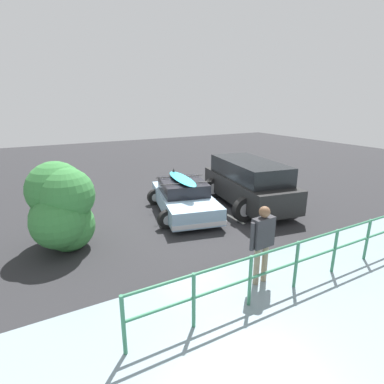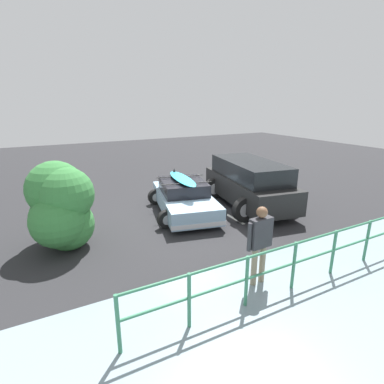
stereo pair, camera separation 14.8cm
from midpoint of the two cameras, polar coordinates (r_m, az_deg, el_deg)
name	(u,v)px [view 1 (the left image)]	position (r m, az deg, el deg)	size (l,w,h in m)	color
ground_plane	(192,216)	(10.78, -0.49, -4.58)	(44.00, 44.00, 0.02)	#28282B
parking_stripe	(213,207)	(11.67, 3.70, -2.83)	(3.86, 0.12, 0.00)	silver
sedan_car	(184,197)	(10.93, -1.96, -1.05)	(2.87, 4.24, 1.46)	#8CADC6
suv_car	(248,182)	(11.74, 10.29, 1.79)	(3.10, 4.86, 1.78)	black
person_bystander	(263,238)	(6.73, 12.68, -8.55)	(0.71, 0.24, 1.83)	gray
railing_fence	(297,258)	(6.94, 18.75, -11.81)	(7.69, 0.09, 1.10)	#387F5B
bush_near_left	(62,208)	(8.85, -23.99, -2.77)	(1.75, 2.07, 2.45)	#4C3828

